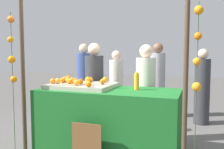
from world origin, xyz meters
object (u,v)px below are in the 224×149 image
(orange_1, at_px, (88,83))
(juice_bottle, at_px, (137,81))
(stall_counter, at_px, (109,121))
(vendor_left, at_px, (94,92))
(chalkboard_sign, at_px, (87,146))
(vendor_right, at_px, (146,97))
(orange_0, at_px, (77,83))

(orange_1, bearing_deg, juice_bottle, 21.30)
(stall_counter, height_order, juice_bottle, juice_bottle)
(juice_bottle, distance_m, vendor_left, 1.09)
(chalkboard_sign, height_order, vendor_right, vendor_right)
(orange_1, xyz_separation_m, juice_bottle, (0.64, 0.25, 0.02))
(orange_0, relative_size, juice_bottle, 0.31)
(vendor_right, bearing_deg, vendor_left, 177.28)
(stall_counter, relative_size, chalkboard_sign, 3.43)
(vendor_left, bearing_deg, juice_bottle, -32.24)
(chalkboard_sign, bearing_deg, orange_1, 112.70)
(orange_1, bearing_deg, vendor_left, 107.12)
(stall_counter, distance_m, vendor_right, 0.78)
(vendor_right, bearing_deg, stall_counter, -124.11)
(vendor_left, bearing_deg, stall_counter, -52.39)
(orange_1, distance_m, chalkboard_sign, 0.86)
(orange_1, relative_size, vendor_left, 0.05)
(stall_counter, bearing_deg, juice_bottle, 12.86)
(chalkboard_sign, relative_size, vendor_right, 0.37)
(juice_bottle, distance_m, chalkboard_sign, 1.11)
(orange_1, bearing_deg, orange_0, -174.56)
(orange_0, height_order, vendor_left, vendor_left)
(vendor_left, height_order, vendor_right, vendor_left)
(juice_bottle, bearing_deg, orange_1, -158.70)
(chalkboard_sign, distance_m, vendor_right, 1.36)
(orange_0, xyz_separation_m, chalkboard_sign, (0.34, -0.41, -0.73))
(orange_1, height_order, juice_bottle, juice_bottle)
(orange_1, bearing_deg, vendor_right, 49.22)
(orange_1, relative_size, juice_bottle, 0.29)
(juice_bottle, relative_size, vendor_left, 0.16)
(orange_1, xyz_separation_m, vendor_left, (-0.25, 0.81, -0.26))
(vendor_right, bearing_deg, juice_bottle, -92.41)
(orange_0, xyz_separation_m, vendor_left, (-0.09, 0.82, -0.27))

